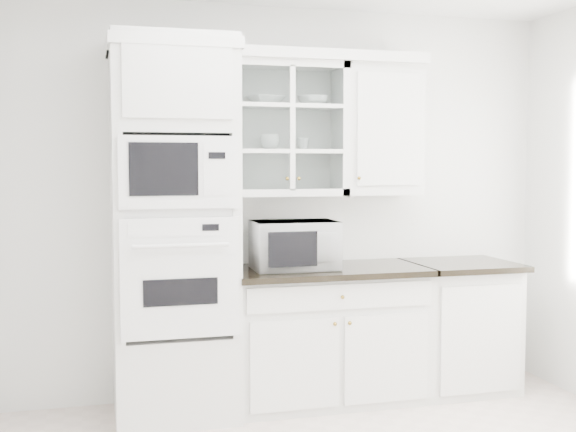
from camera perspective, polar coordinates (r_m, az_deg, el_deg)
name	(u,v)px	position (r m, az deg, el deg)	size (l,w,h in m)	color
room_shell	(337,132)	(3.80, 3.93, 6.61)	(4.00, 3.50, 2.70)	white
oven_column	(174,230)	(4.62, -9.01, -1.08)	(0.76, 0.68, 2.40)	silver
base_cabinet_run	(327,333)	(4.98, 3.06, -9.24)	(1.32, 0.67, 0.92)	silver
extra_base_cabinet	(459,325)	(5.37, 13.35, -8.36)	(0.72, 0.67, 0.92)	silver
upper_cabinet_glass	(286,129)	(4.91, -0.17, 6.87)	(0.80, 0.33, 0.90)	silver
upper_cabinet_solid	(379,130)	(5.13, 7.18, 6.72)	(0.55, 0.33, 0.90)	silver
crown_molding	(272,56)	(4.91, -1.30, 12.56)	(2.14, 0.38, 0.07)	white
countertop_microwave	(294,245)	(4.79, 0.47, -2.29)	(0.55, 0.46, 0.32)	white
bowl_a	(266,100)	(4.89, -1.75, 9.12)	(0.24, 0.24, 0.06)	white
bowl_b	(313,101)	(4.96, 2.00, 9.07)	(0.21, 0.21, 0.07)	white
cup_a	(270,142)	(4.90, -1.44, 5.84)	(0.13, 0.13, 0.10)	white
cup_b	(303,144)	(4.95, 1.20, 5.72)	(0.09, 0.09, 0.08)	white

